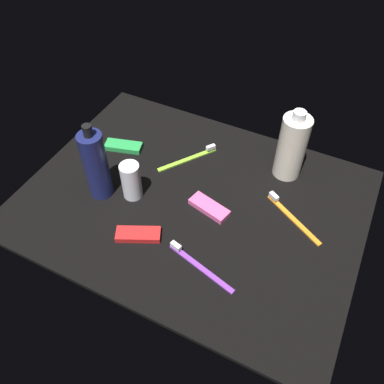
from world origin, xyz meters
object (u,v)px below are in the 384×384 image
Objects in this scene: deodorant_stick at (131,181)px; snack_bar_red at (138,234)px; bodywash_bottle at (292,147)px; toothbrush_lime at (191,157)px; toothbrush_orange at (291,215)px; snack_bar_pink at (209,207)px; lotion_bottle at (96,165)px; snack_bar_green at (123,146)px; toothbrush_purple at (197,264)px.

snack_bar_red is at bearing -52.76° from deodorant_stick.
bodywash_bottle is 27.52cm from toothbrush_lime.
toothbrush_lime is 31.92cm from toothbrush_orange.
lotion_bottle is at bearing -151.49° from snack_bar_pink.
lotion_bottle reaches higher than snack_bar_green.
lotion_bottle reaches higher than toothbrush_orange.
snack_bar_red is (15.78, -7.92, -8.86)cm from lotion_bottle.
toothbrush_lime is (-16.68, 30.16, 0.00)cm from toothbrush_purple.
bodywash_bottle reaches higher than snack_bar_green.
toothbrush_purple is at bearing -15.74° from lotion_bottle.
lotion_bottle is 34.04cm from toothbrush_purple.
toothbrush_orange is 1.55× the size of snack_bar_red.
bodywash_bottle is 46.66cm from snack_bar_green.
bodywash_bottle is (40.19, 28.05, -0.50)cm from lotion_bottle.
lotion_bottle is at bearing -125.06° from toothbrush_lime.
deodorant_stick is at bearing -65.04° from snack_bar_green.
lotion_bottle is 19.31cm from snack_bar_green.
deodorant_stick is at bearing -164.05° from toothbrush_orange.
bodywash_bottle is 38.89cm from toothbrush_purple.
lotion_bottle reaches higher than snack_bar_pink.
snack_bar_green is at bearing 144.55° from toothbrush_purple.
toothbrush_lime reaches higher than snack_bar_green.
bodywash_bottle reaches higher than toothbrush_purple.
snack_bar_pink is at bearing -32.81° from snack_bar_green.
deodorant_stick reaches higher than snack_bar_pink.
snack_bar_green is (-50.18, 2.94, 0.14)cm from toothbrush_orange.
snack_bar_red is (-15.82, 0.98, 0.14)cm from toothbrush_purple.
toothbrush_purple is at bearing -28.92° from snack_bar_red.
toothbrush_purple is at bearing -51.19° from snack_bar_green.
bodywash_bottle is at bearing 111.73° from toothbrush_orange.
lotion_bottle is 27.48cm from toothbrush_lime.
snack_bar_green is (-19.18, -4.63, 0.14)cm from toothbrush_lime.
toothbrush_lime is 18.82cm from snack_bar_pink.
snack_bar_pink is at bearing -121.70° from bodywash_bottle.
snack_bar_red is (8.11, -10.67, -4.36)cm from deodorant_stick.
bodywash_bottle is 1.13× the size of toothbrush_purple.
toothbrush_purple is 16.48cm from snack_bar_pink.
deodorant_stick is at bearing -111.38° from toothbrush_lime.
snack_bar_green is at bearing 177.05° from snack_bar_pink.
snack_bar_green is at bearing 130.69° from deodorant_stick.
snack_bar_red is at bearing -144.38° from toothbrush_orange.
bodywash_bottle is 1.92× the size of snack_bar_green.
toothbrush_lime is at bearing -2.16° from snack_bar_green.
lotion_bottle is 1.40× the size of toothbrush_lime.
toothbrush_purple is 1.14× the size of toothbrush_lime.
toothbrush_orange is (31.00, -7.58, 0.00)cm from toothbrush_lime.
deodorant_stick reaches higher than snack_bar_green.
snack_bar_red is at bearing -66.50° from snack_bar_green.
toothbrush_orange is 19.91cm from snack_bar_pink.
deodorant_stick is 0.98× the size of snack_bar_red.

